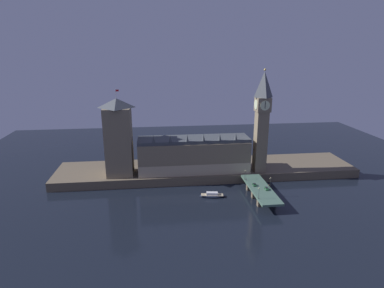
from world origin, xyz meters
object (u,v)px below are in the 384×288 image
(victoria_tower, at_px, (119,137))
(street_lamp_far, at_px, (245,174))
(pedestrian_mid_walk, at_px, (269,185))
(street_lamp_near, at_px, (259,192))
(pedestrian_far_rail, at_px, (246,179))
(boat_upstream, at_px, (212,195))
(car_southbound_lead, at_px, (267,188))
(street_lamp_mid, at_px, (270,181))
(clock_tower, at_px, (262,119))
(car_northbound_lead, at_px, (254,185))

(victoria_tower, xyz_separation_m, street_lamp_far, (83.99, -20.68, -22.36))
(pedestrian_mid_walk, bearing_deg, street_lamp_near, -126.69)
(pedestrian_far_rail, xyz_separation_m, street_lamp_near, (-0.40, -27.64, 3.60))
(victoria_tower, bearing_deg, boat_upstream, -27.67)
(car_southbound_lead, xyz_separation_m, pedestrian_far_rail, (-8.53, 15.81, 0.11))
(victoria_tower, distance_m, street_lamp_mid, 104.86)
(pedestrian_far_rail, relative_size, street_lamp_far, 0.24)
(clock_tower, distance_m, boat_upstream, 64.00)
(victoria_tower, xyz_separation_m, pedestrian_mid_walk, (95.77, -34.32, -25.62))
(victoria_tower, xyz_separation_m, car_northbound_lead, (87.24, -31.45, -25.88))
(victoria_tower, relative_size, car_northbound_lead, 15.57)
(pedestrian_mid_walk, bearing_deg, street_lamp_mid, -69.73)
(clock_tower, height_order, pedestrian_far_rail, clock_tower)
(street_lamp_near, distance_m, boat_upstream, 32.14)
(pedestrian_mid_walk, bearing_deg, street_lamp_far, 130.81)
(street_lamp_mid, relative_size, boat_upstream, 0.42)
(victoria_tower, bearing_deg, pedestrian_far_rail, -14.92)
(clock_tower, xyz_separation_m, car_northbound_lead, (-11.47, -26.55, -37.37))
(clock_tower, xyz_separation_m, victoria_tower, (-98.71, 4.90, -11.50))
(car_northbound_lead, bearing_deg, pedestrian_far_rail, 107.60)
(car_northbound_lead, xyz_separation_m, boat_upstream, (-27.42, 0.09, -6.02))
(clock_tower, xyz_separation_m, street_lamp_mid, (-2.54, -30.51, -33.73))
(pedestrian_far_rail, distance_m, boat_upstream, 26.86)
(pedestrian_mid_walk, relative_size, street_lamp_near, 0.24)
(victoria_tower, relative_size, boat_upstream, 3.59)
(victoria_tower, bearing_deg, pedestrian_mid_walk, -19.72)
(car_northbound_lead, bearing_deg, street_lamp_mid, -23.89)
(street_lamp_far, bearing_deg, car_southbound_lead, -63.11)
(pedestrian_far_rail, height_order, street_lamp_far, street_lamp_far)
(street_lamp_mid, xyz_separation_m, street_lamp_far, (-12.17, 14.72, -0.13))
(street_lamp_far, bearing_deg, car_northbound_lead, -73.23)
(car_northbound_lead, relative_size, car_southbound_lead, 0.91)
(car_southbound_lead, bearing_deg, car_northbound_lead, 129.70)
(street_lamp_far, bearing_deg, street_lamp_near, -90.00)
(pedestrian_far_rail, height_order, boat_upstream, pedestrian_far_rail)
(car_northbound_lead, bearing_deg, victoria_tower, 160.18)
(car_northbound_lead, relative_size, pedestrian_far_rail, 2.34)
(pedestrian_far_rail, xyz_separation_m, street_lamp_mid, (11.77, -12.92, 3.45))
(pedestrian_mid_walk, xyz_separation_m, pedestrian_far_rail, (-11.37, 11.84, -0.06))
(pedestrian_mid_walk, height_order, pedestrian_far_rail, pedestrian_mid_walk)
(street_lamp_near, bearing_deg, victoria_tower, 149.17)
(pedestrian_far_rail, bearing_deg, pedestrian_mid_walk, -46.14)
(car_northbound_lead, relative_size, street_lamp_near, 0.53)
(street_lamp_far, xyz_separation_m, boat_upstream, (-24.17, -10.68, -9.53))
(pedestrian_mid_walk, bearing_deg, boat_upstream, 175.30)
(clock_tower, bearing_deg, victoria_tower, 177.16)
(clock_tower, bearing_deg, street_lamp_near, -108.02)
(victoria_tower, distance_m, pedestrian_far_rail, 91.03)
(victoria_tower, height_order, pedestrian_mid_walk, victoria_tower)
(victoria_tower, relative_size, street_lamp_far, 8.90)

